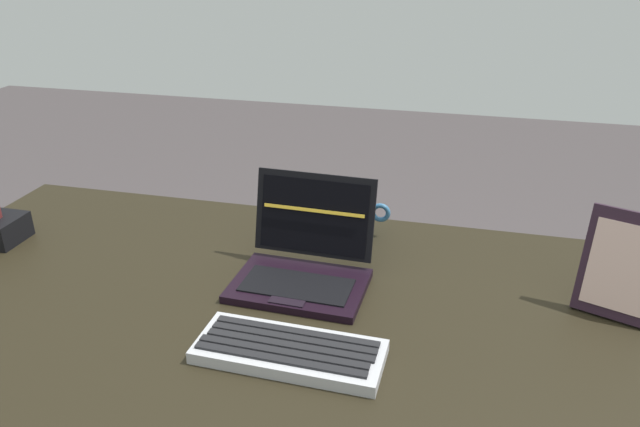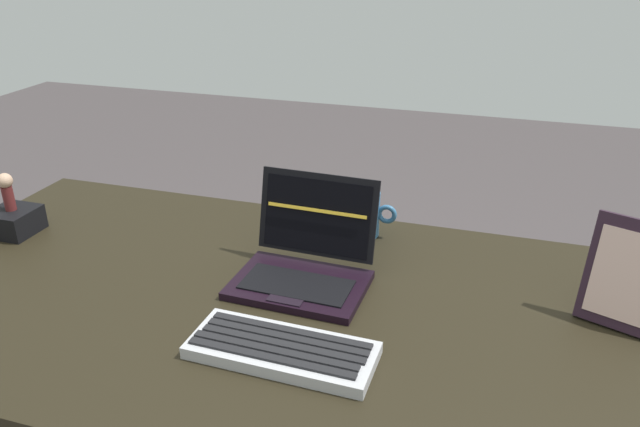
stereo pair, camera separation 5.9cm
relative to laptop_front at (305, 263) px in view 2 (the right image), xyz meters
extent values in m
cube|color=black|center=(0.03, -0.08, -0.05)|extent=(1.66, 0.79, 0.03)
cylinder|color=black|center=(-0.75, 0.26, -0.41)|extent=(0.05, 0.05, 0.69)
cube|color=black|center=(0.00, -0.03, -0.03)|extent=(0.25, 0.18, 0.01)
cube|color=black|center=(0.00, -0.04, -0.02)|extent=(0.21, 0.10, 0.00)
cube|color=black|center=(0.00, -0.10, -0.02)|extent=(0.07, 0.03, 0.00)
cube|color=black|center=(0.00, 0.07, 0.07)|extent=(0.24, 0.05, 0.16)
cube|color=black|center=(0.00, 0.07, 0.07)|extent=(0.21, 0.04, 0.14)
cube|color=yellow|center=(0.00, 0.07, 0.08)|extent=(0.20, 0.01, 0.01)
cube|color=#B7B8BD|center=(0.04, -0.23, -0.03)|extent=(0.30, 0.13, 0.02)
cube|color=black|center=(0.04, -0.27, -0.02)|extent=(0.27, 0.02, 0.00)
cube|color=black|center=(0.04, -0.25, -0.02)|extent=(0.27, 0.02, 0.00)
cube|color=black|center=(0.04, -0.23, -0.02)|extent=(0.27, 0.02, 0.00)
cube|color=black|center=(0.04, -0.21, -0.02)|extent=(0.27, 0.02, 0.00)
cube|color=black|center=(0.04, -0.19, -0.02)|extent=(0.27, 0.02, 0.00)
cube|color=black|center=(0.55, 0.02, 0.06)|extent=(0.13, 0.09, 0.19)
cube|color=beige|center=(0.55, 0.02, 0.06)|extent=(0.11, 0.07, 0.15)
cube|color=black|center=(0.56, 0.05, -0.02)|extent=(0.02, 0.02, 0.03)
cube|color=black|center=(-0.68, 0.01, -0.01)|extent=(0.10, 0.10, 0.06)
cylinder|color=#5B1E1E|center=(-0.68, 0.01, 0.04)|extent=(0.02, 0.02, 0.05)
sphere|color=tan|center=(-0.68, 0.01, 0.09)|extent=(0.03, 0.03, 0.03)
cylinder|color=teal|center=(0.06, 0.23, 0.01)|extent=(0.07, 0.07, 0.10)
torus|color=teal|center=(0.11, 0.23, 0.02)|extent=(0.04, 0.01, 0.04)
camera|label=1|loc=(0.27, -0.98, 0.57)|focal=34.43mm
camera|label=2|loc=(0.33, -0.96, 0.57)|focal=34.43mm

